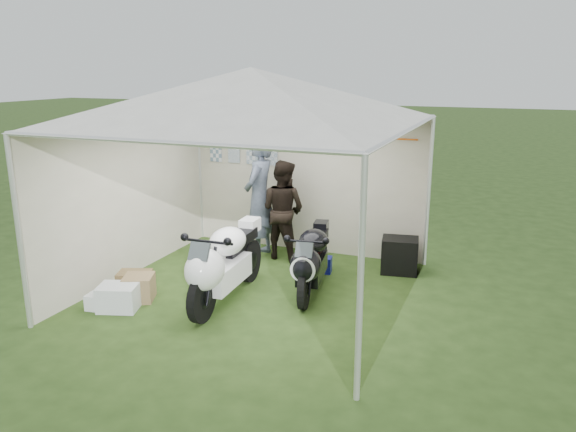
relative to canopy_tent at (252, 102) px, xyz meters
name	(u,v)px	position (x,y,z in m)	size (l,w,h in m)	color
ground	(254,291)	(0.00, -0.03, -2.58)	(80.00, 80.00, 0.00)	#273F15
canopy_tent	(252,102)	(0.00, 0.00, 0.00)	(5.66, 5.66, 3.00)	silver
motorcycle_white	(223,262)	(-0.21, -0.52, -2.01)	(0.52, 2.05, 1.01)	black
motorcycle_black	(311,259)	(0.74, 0.23, -2.08)	(0.58, 1.79, 0.88)	black
paddock_stand	(321,264)	(0.60, 1.03, -2.45)	(0.32, 0.20, 0.24)	#1B1ECC
person_dark_jacket	(283,210)	(-0.19, 1.45, -1.78)	(0.78, 0.60, 1.60)	black
person_blue_jacket	(260,197)	(-0.57, 1.41, -1.59)	(0.72, 0.47, 1.97)	slate
equipment_box	(400,255)	(1.70, 1.48, -2.31)	(0.53, 0.42, 0.53)	black
crate_0	(119,297)	(-1.35, -1.21, -2.41)	(0.49, 0.38, 0.32)	silver
crate_1	(139,288)	(-1.30, -0.86, -2.41)	(0.38, 0.38, 0.34)	olive
crate_2	(98,302)	(-1.60, -1.31, -2.47)	(0.27, 0.23, 0.20)	silver
crate_3	(135,282)	(-1.51, -0.67, -2.43)	(0.44, 0.31, 0.29)	brown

